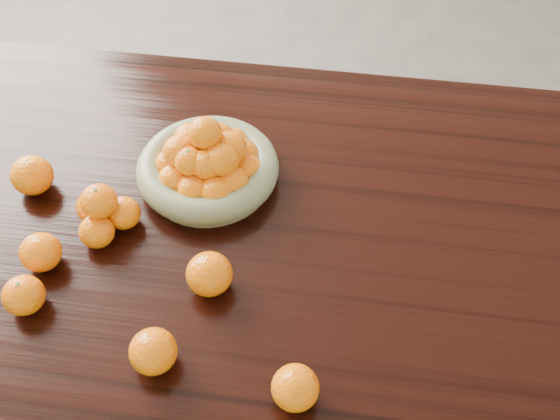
# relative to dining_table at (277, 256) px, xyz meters

# --- Properties ---
(ground) EXTENTS (5.00, 5.00, 0.00)m
(ground) POSITION_rel_dining_table_xyz_m (0.00, 0.00, -0.66)
(ground) COLOR #5F5D5A
(ground) RESTS_ON ground
(dining_table) EXTENTS (2.00, 1.00, 0.75)m
(dining_table) POSITION_rel_dining_table_xyz_m (0.00, 0.00, 0.00)
(dining_table) COLOR black
(dining_table) RESTS_ON ground
(fruit_bowl) EXTENTS (0.29, 0.29, 0.15)m
(fruit_bowl) POSITION_rel_dining_table_xyz_m (-0.15, 0.11, 0.14)
(fruit_bowl) COLOR gray
(fruit_bowl) RESTS_ON dining_table
(orange_pyramid) EXTENTS (0.13, 0.12, 0.11)m
(orange_pyramid) POSITION_rel_dining_table_xyz_m (-0.32, -0.04, 0.13)
(orange_pyramid) COLOR orange
(orange_pyramid) RESTS_ON dining_table
(loose_orange_0) EXTENTS (0.07, 0.07, 0.07)m
(loose_orange_0) POSITION_rel_dining_table_xyz_m (-0.40, -0.23, 0.12)
(loose_orange_0) COLOR orange
(loose_orange_0) RESTS_ON dining_table
(loose_orange_1) EXTENTS (0.08, 0.08, 0.07)m
(loose_orange_1) POSITION_rel_dining_table_xyz_m (-0.15, -0.30, 0.13)
(loose_orange_1) COLOR orange
(loose_orange_1) RESTS_ON dining_table
(loose_orange_2) EXTENTS (0.08, 0.08, 0.08)m
(loose_orange_2) POSITION_rel_dining_table_xyz_m (-0.10, -0.15, 0.13)
(loose_orange_2) COLOR orange
(loose_orange_2) RESTS_ON dining_table
(loose_orange_3) EXTENTS (0.08, 0.08, 0.08)m
(loose_orange_3) POSITION_rel_dining_table_xyz_m (-0.49, 0.03, 0.13)
(loose_orange_3) COLOR orange
(loose_orange_3) RESTS_ON dining_table
(loose_orange_4) EXTENTS (0.07, 0.07, 0.07)m
(loose_orange_4) POSITION_rel_dining_table_xyz_m (-0.41, -0.14, 0.12)
(loose_orange_4) COLOR orange
(loose_orange_4) RESTS_ON dining_table
(loose_orange_5) EXTENTS (0.07, 0.07, 0.07)m
(loose_orange_5) POSITION_rel_dining_table_xyz_m (0.08, -0.33, 0.12)
(loose_orange_5) COLOR orange
(loose_orange_5) RESTS_ON dining_table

